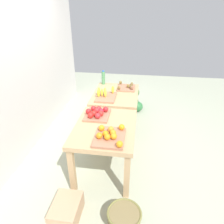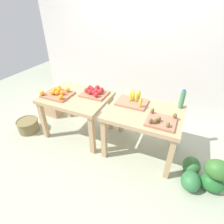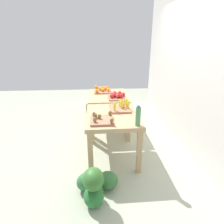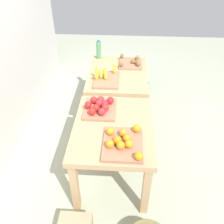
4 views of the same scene
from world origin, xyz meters
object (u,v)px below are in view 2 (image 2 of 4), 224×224
at_px(water_bottle, 182,99).
at_px(banana_crate, 133,101).
at_px(kiwi_bin, 161,121).
at_px(apple_bin, 95,92).
at_px(watermelon_pile, 203,175).
at_px(orange_bin, 58,93).
at_px(wicker_basket, 28,125).
at_px(cardboard_produce_box, 53,108).
at_px(display_table_left, 77,102).
at_px(display_table_right, 144,118).

bearing_deg(water_bottle, banana_crate, -166.79).
distance_m(banana_crate, kiwi_bin, 0.57).
distance_m(apple_bin, watermelon_pile, 1.90).
bearing_deg(kiwi_bin, orange_bin, 177.69).
bearing_deg(water_bottle, wicker_basket, -164.84).
distance_m(kiwi_bin, water_bottle, 0.52).
bearing_deg(watermelon_pile, cardboard_produce_box, 168.59).
xyz_separation_m(display_table_left, kiwi_bin, (1.37, -0.17, 0.13)).
distance_m(apple_bin, banana_crate, 0.65).
xyz_separation_m(apple_bin, banana_crate, (0.65, -0.01, -0.01)).
height_order(water_bottle, watermelon_pile, water_bottle).
distance_m(orange_bin, watermelon_pile, 2.35).
relative_size(display_table_left, kiwi_bin, 2.89).
relative_size(display_table_right, wicker_basket, 2.78).
xyz_separation_m(display_table_right, apple_bin, (-0.87, 0.16, 0.15)).
relative_size(display_table_right, kiwi_bin, 2.89).
distance_m(banana_crate, wicker_basket, 1.95).
distance_m(display_table_right, apple_bin, 0.89).
distance_m(orange_bin, cardboard_produce_box, 0.97).
xyz_separation_m(water_bottle, cardboard_produce_box, (-2.40, -0.00, -0.75)).
distance_m(apple_bin, wicker_basket, 1.39).
bearing_deg(water_bottle, display_table_right, -144.96).
bearing_deg(orange_bin, display_table_left, 21.84).
relative_size(water_bottle, watermelon_pile, 0.51).
height_order(banana_crate, watermelon_pile, banana_crate).
bearing_deg(wicker_basket, apple_bin, 24.57).
xyz_separation_m(water_bottle, wicker_basket, (-2.42, -0.65, -0.74)).
distance_m(wicker_basket, cardboard_produce_box, 0.65).
bearing_deg(watermelon_pile, apple_bin, 166.03).
relative_size(display_table_left, orange_bin, 2.27).
bearing_deg(watermelon_pile, wicker_basket, -178.53).
xyz_separation_m(orange_bin, watermelon_pile, (2.27, -0.17, -0.59)).
height_order(apple_bin, banana_crate, banana_crate).
xyz_separation_m(display_table_right, banana_crate, (-0.22, 0.15, 0.15)).
bearing_deg(cardboard_produce_box, apple_bin, -7.24).
xyz_separation_m(display_table_right, cardboard_produce_box, (-1.97, 0.30, -0.51)).
height_order(display_table_right, cardboard_produce_box, display_table_right).
height_order(orange_bin, wicker_basket, orange_bin).
distance_m(apple_bin, kiwi_bin, 1.17).
relative_size(orange_bin, cardboard_produce_box, 1.15).
relative_size(orange_bin, apple_bin, 1.15).
bearing_deg(wicker_basket, watermelon_pile, 1.47).
bearing_deg(banana_crate, display_table_left, -170.47).
xyz_separation_m(display_table_right, orange_bin, (-1.39, -0.11, 0.15)).
height_order(watermelon_pile, cardboard_produce_box, watermelon_pile).
xyz_separation_m(banana_crate, cardboard_produce_box, (-1.75, 0.15, -0.66)).
bearing_deg(watermelon_pile, kiwi_bin, 170.76).
relative_size(banana_crate, water_bottle, 1.57).
height_order(display_table_left, orange_bin, orange_bin).
bearing_deg(apple_bin, display_table_right, -10.46).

